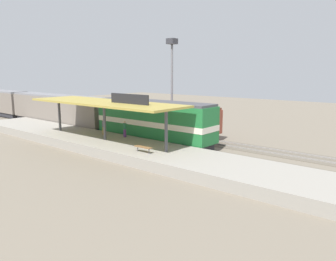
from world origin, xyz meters
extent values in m
plane|color=#706656|center=(2.00, 0.00, 0.00)|extent=(120.00, 120.00, 0.00)
cube|color=#5F5649|center=(0.00, 0.00, 0.02)|extent=(3.20, 110.00, 0.04)
cube|color=gray|center=(-0.72, 0.00, 0.08)|extent=(0.10, 110.00, 0.16)
cube|color=gray|center=(0.72, 0.00, 0.08)|extent=(0.10, 110.00, 0.16)
cube|color=#5F5649|center=(4.60, 0.00, 0.02)|extent=(3.20, 110.00, 0.04)
cube|color=gray|center=(3.88, 0.00, 0.08)|extent=(0.10, 110.00, 0.16)
cube|color=gray|center=(5.32, 0.00, 0.08)|extent=(0.10, 110.00, 0.16)
cube|color=gray|center=(-4.60, 0.00, 0.45)|extent=(6.00, 44.00, 0.90)
cylinder|color=#47474C|center=(-4.60, -8.00, 2.70)|extent=(0.28, 0.28, 3.60)
cylinder|color=#47474C|center=(-4.60, 0.00, 2.70)|extent=(0.28, 0.28, 3.60)
cylinder|color=#47474C|center=(-4.60, 8.00, 2.70)|extent=(0.28, 0.28, 3.60)
cube|color=#A38E3D|center=(-4.60, 0.00, 4.60)|extent=(5.20, 18.00, 0.20)
cube|color=black|center=(-4.60, -3.60, 5.15)|extent=(0.12, 4.80, 0.90)
cylinder|color=#333338|center=(-6.00, -7.31, 1.11)|extent=(0.07, 0.07, 0.42)
cylinder|color=#333338|center=(-6.00, -6.01, 1.11)|extent=(0.07, 0.07, 0.42)
cube|color=brown|center=(-6.00, -6.66, 1.36)|extent=(0.44, 1.70, 0.08)
cube|color=#28282D|center=(0.00, -2.32, 0.51)|extent=(2.60, 13.60, 0.70)
cube|color=#1E6B33|center=(0.00, -2.32, 2.61)|extent=(2.90, 14.40, 3.50)
cube|color=#424247|center=(0.00, -2.32, 4.48)|extent=(2.78, 14.11, 0.24)
cube|color=beige|center=(0.00, -2.32, 2.35)|extent=(2.93, 14.43, 0.56)
cube|color=#28282D|center=(0.00, 15.68, 0.51)|extent=(2.60, 19.20, 0.70)
cube|color=slate|center=(0.00, 15.68, 2.51)|extent=(2.90, 20.00, 3.30)
cube|color=slate|center=(0.00, 15.68, 4.28)|extent=(2.78, 19.60, 0.24)
cube|color=#28282D|center=(4.60, -1.20, 0.51)|extent=(2.50, 11.20, 0.70)
cube|color=brown|center=(4.60, -1.20, 2.16)|extent=(2.80, 12.00, 2.60)
cube|color=maroon|center=(4.60, -1.20, 3.58)|extent=(2.69, 11.76, 0.24)
cylinder|color=slate|center=(7.80, 1.48, 5.50)|extent=(0.28, 0.28, 11.00)
cube|color=#333338|center=(7.80, 1.48, 11.35)|extent=(1.10, 1.10, 0.70)
cylinder|color=#663375|center=(-2.63, -0.67, 1.32)|extent=(0.16, 0.16, 0.84)
cylinder|color=#663375|center=(-2.45, -0.67, 1.32)|extent=(0.16, 0.16, 0.84)
cylinder|color=#23603D|center=(-2.54, -0.67, 2.06)|extent=(0.34, 0.34, 0.64)
sphere|color=tan|center=(-2.54, -0.67, 2.50)|extent=(0.23, 0.23, 0.23)
cylinder|color=olive|center=(-3.13, 2.08, 1.32)|extent=(0.16, 0.16, 0.84)
cylinder|color=olive|center=(-2.95, 2.08, 1.32)|extent=(0.16, 0.16, 0.84)
cylinder|color=#4C4C51|center=(-3.04, 2.08, 2.06)|extent=(0.34, 0.34, 0.64)
sphere|color=tan|center=(-3.04, 2.08, 2.50)|extent=(0.23, 0.23, 0.23)
camera|label=1|loc=(-25.25, -25.40, 7.61)|focal=35.05mm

